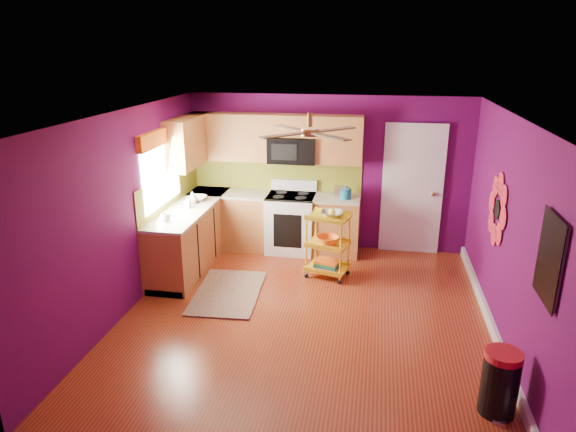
# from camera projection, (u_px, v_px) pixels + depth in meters

# --- Properties ---
(ground) EXTENTS (5.00, 5.00, 0.00)m
(ground) POSITION_uv_depth(u_px,v_px,m) (305.00, 318.00, 6.39)
(ground) COLOR maroon
(ground) RESTS_ON ground
(room_envelope) EXTENTS (4.54, 5.04, 2.52)m
(room_envelope) POSITION_uv_depth(u_px,v_px,m) (309.00, 192.00, 5.87)
(room_envelope) COLOR #56094C
(room_envelope) RESTS_ON ground
(lower_cabinets) EXTENTS (2.81, 2.31, 0.94)m
(lower_cabinets) POSITION_uv_depth(u_px,v_px,m) (238.00, 230.00, 8.17)
(lower_cabinets) COLOR #985929
(lower_cabinets) RESTS_ON ground
(electric_range) EXTENTS (0.76, 0.66, 1.13)m
(electric_range) POSITION_uv_depth(u_px,v_px,m) (291.00, 222.00, 8.35)
(electric_range) COLOR white
(electric_range) RESTS_ON ground
(upper_cabinetry) EXTENTS (2.80, 2.30, 1.26)m
(upper_cabinetry) POSITION_uv_depth(u_px,v_px,m) (248.00, 141.00, 8.05)
(upper_cabinetry) COLOR #985929
(upper_cabinetry) RESTS_ON ground
(left_window) EXTENTS (0.08, 1.35, 1.08)m
(left_window) POSITION_uv_depth(u_px,v_px,m) (161.00, 157.00, 7.18)
(left_window) COLOR white
(left_window) RESTS_ON ground
(panel_door) EXTENTS (0.95, 0.11, 2.15)m
(panel_door) POSITION_uv_depth(u_px,v_px,m) (412.00, 191.00, 8.14)
(panel_door) COLOR white
(panel_door) RESTS_ON ground
(right_wall_art) EXTENTS (0.04, 2.74, 1.04)m
(right_wall_art) POSITION_uv_depth(u_px,v_px,m) (517.00, 228.00, 5.25)
(right_wall_art) COLOR black
(right_wall_art) RESTS_ON ground
(ceiling_fan) EXTENTS (1.01, 1.01, 0.26)m
(ceiling_fan) POSITION_uv_depth(u_px,v_px,m) (310.00, 131.00, 5.85)
(ceiling_fan) COLOR #BF8C3F
(ceiling_fan) RESTS_ON ground
(shag_rug) EXTENTS (0.94, 1.44, 0.02)m
(shag_rug) POSITION_uv_depth(u_px,v_px,m) (228.00, 292.00, 7.01)
(shag_rug) COLOR black
(shag_rug) RESTS_ON ground
(rolling_cart) EXTENTS (0.66, 0.55, 1.04)m
(rolling_cart) POSITION_uv_depth(u_px,v_px,m) (328.00, 242.00, 7.37)
(rolling_cart) COLOR yellow
(rolling_cart) RESTS_ON ground
(trash_can) EXTENTS (0.39, 0.40, 0.64)m
(trash_can) POSITION_uv_depth(u_px,v_px,m) (500.00, 383.00, 4.64)
(trash_can) COLOR black
(trash_can) RESTS_ON ground
(teal_kettle) EXTENTS (0.18, 0.18, 0.21)m
(teal_kettle) POSITION_uv_depth(u_px,v_px,m) (345.00, 193.00, 8.02)
(teal_kettle) COLOR #126789
(teal_kettle) RESTS_ON lower_cabinets
(toaster) EXTENTS (0.22, 0.15, 0.18)m
(toaster) POSITION_uv_depth(u_px,v_px,m) (342.00, 192.00, 8.05)
(toaster) COLOR beige
(toaster) RESTS_ON lower_cabinets
(soap_bottle_a) EXTENTS (0.08, 0.08, 0.18)m
(soap_bottle_a) POSITION_uv_depth(u_px,v_px,m) (187.00, 202.00, 7.54)
(soap_bottle_a) COLOR #EA3F72
(soap_bottle_a) RESTS_ON lower_cabinets
(soap_bottle_b) EXTENTS (0.14, 0.14, 0.18)m
(soap_bottle_b) POSITION_uv_depth(u_px,v_px,m) (193.00, 197.00, 7.77)
(soap_bottle_b) COLOR white
(soap_bottle_b) RESTS_ON lower_cabinets
(counter_dish) EXTENTS (0.28, 0.28, 0.07)m
(counter_dish) POSITION_uv_depth(u_px,v_px,m) (197.00, 198.00, 7.93)
(counter_dish) COLOR white
(counter_dish) RESTS_ON lower_cabinets
(counter_cup) EXTENTS (0.14, 0.14, 0.11)m
(counter_cup) POSITION_uv_depth(u_px,v_px,m) (166.00, 217.00, 6.99)
(counter_cup) COLOR white
(counter_cup) RESTS_ON lower_cabinets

